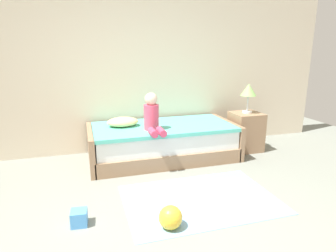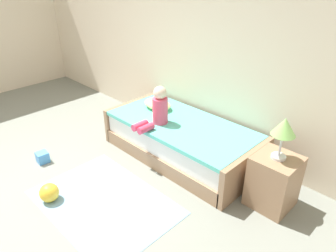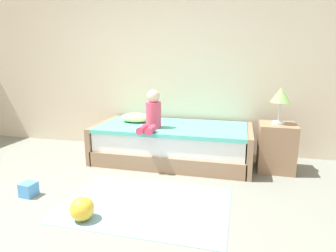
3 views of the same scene
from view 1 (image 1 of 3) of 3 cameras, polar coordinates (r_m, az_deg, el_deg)
wall_rear at (r=4.50m, az=-11.34°, el=13.23°), size 7.20×0.10×2.90m
bed at (r=4.23m, az=-0.97°, el=-3.16°), size 2.11×1.00×0.50m
nightstand at (r=4.73m, az=15.02°, el=-1.05°), size 0.44×0.44×0.60m
table_lamp at (r=4.61m, az=15.55°, el=6.59°), size 0.24×0.24×0.45m
child_figure at (r=3.85m, az=-3.13°, el=2.08°), size 0.20×0.51×0.50m
pillow at (r=4.13m, az=-8.89°, el=0.81°), size 0.44×0.30×0.13m
toy_ball at (r=2.69m, az=0.50°, el=-17.52°), size 0.21×0.21×0.21m
area_rug at (r=3.21m, az=6.31°, el=-14.08°), size 1.60×1.10×0.01m
toy_block at (r=2.87m, az=-17.08°, el=-16.87°), size 0.15×0.15×0.14m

